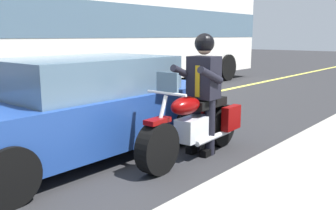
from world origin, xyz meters
TOP-DOWN VIEW (x-y plane):
  - ground_plane at (0.00, 0.00)m, footprint 80.00×80.00m
  - lane_center_stripe at (0.00, -2.00)m, footprint 60.00×0.16m
  - motorcycle_main at (-0.94, 1.15)m, footprint 2.22×0.65m
  - rider_main at (-1.13, 1.13)m, footprint 0.64×0.57m
  - bus_near at (-5.51, -4.54)m, footprint 11.05×2.70m
  - car_silver at (0.04, -0.20)m, footprint 4.60×1.92m

SIDE VIEW (x-z plane):
  - ground_plane at x=0.00m, z-range 0.00..0.00m
  - lane_center_stripe at x=0.00m, z-range 0.00..0.01m
  - motorcycle_main at x=-0.94m, z-range -0.18..1.08m
  - car_silver at x=0.04m, z-range -0.01..1.39m
  - rider_main at x=-1.13m, z-range 0.17..1.91m
  - bus_near at x=-5.51m, z-range 0.22..3.52m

